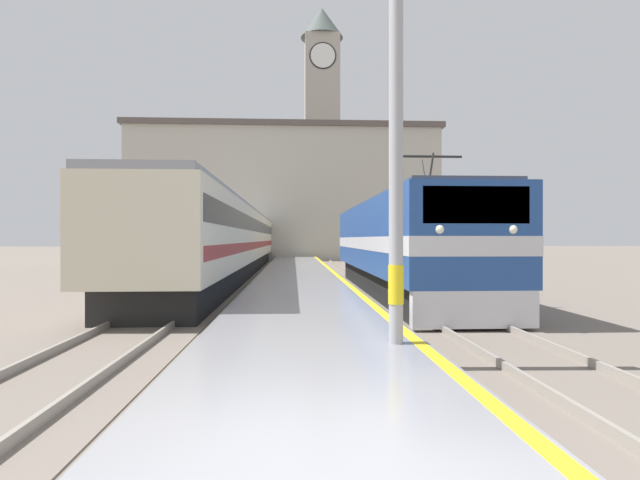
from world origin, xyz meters
name	(u,v)px	position (x,y,z in m)	size (l,w,h in m)	color
ground_plane	(297,269)	(0.00, 30.00, 0.00)	(200.00, 200.00, 0.00)	#70665B
platform	(298,270)	(0.00, 25.00, 0.21)	(3.63, 140.00, 0.42)	gray
rail_track_near	(361,273)	(3.64, 25.00, 0.03)	(2.83, 140.00, 0.16)	#70665B
rail_track_far	(233,273)	(-3.68, 25.00, 0.03)	(2.83, 140.00, 0.16)	#70665B
locomotive_train	(399,245)	(3.64, 14.53, 1.78)	(2.92, 15.75, 4.44)	black
passenger_train	(232,239)	(-3.68, 24.22, 2.00)	(2.92, 34.38, 3.69)	black
catenary_mast	(404,85)	(1.44, 3.87, 4.37)	(2.63, 0.24, 7.76)	#9E9EA3
clock_tower	(322,125)	(3.12, 55.29, 15.55)	(5.00, 5.00, 29.39)	#ADA393
station_building	(285,195)	(-1.06, 45.89, 6.35)	(29.15, 10.42, 12.65)	#B7B2A3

